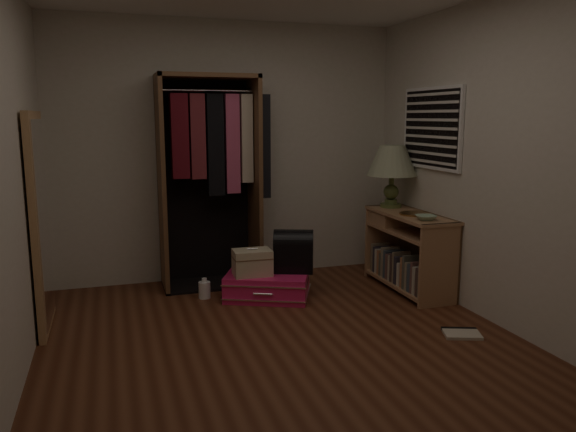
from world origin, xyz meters
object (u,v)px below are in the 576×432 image
Objects in this scene: train_case at (252,262)px; black_bag at (294,250)px; console_bookshelf at (406,249)px; open_wardrobe at (213,162)px; table_lamp at (392,162)px; floor_mirror at (40,222)px; white_jug at (205,290)px; pink_suitcase at (268,285)px.

black_bag reaches higher than train_case.
open_wardrobe is (-1.74, 0.73, 0.83)m from console_bookshelf.
table_lamp reaches higher than train_case.
open_wardrobe is 3.28× the size of table_lamp.
table_lamp is (0.01, 0.35, 0.82)m from console_bookshelf.
open_wardrobe reaches higher than floor_mirror.
train_case is (1.73, 0.16, -0.50)m from floor_mirror.
white_jug is at bearing 171.41° from console_bookshelf.
table_lamp is 3.29× the size of white_jug.
floor_mirror reaches higher than white_jug.
white_jug is at bearing -170.76° from black_bag.
pink_suitcase is at bearing -171.06° from table_lamp.
black_bag is at bearing -168.20° from table_lamp.
black_bag is at bearing 4.38° from floor_mirror.
open_wardrobe is 5.76× the size of train_case.
floor_mirror is 4.77× the size of train_case.
console_bookshelf is at bearing -2.25° from train_case.
black_bag is 1.38m from table_lamp.
black_bag is at bearing -44.02° from open_wardrobe.
floor_mirror is 3.29m from table_lamp.
open_wardrobe reaches higher than console_bookshelf.
open_wardrobe reaches higher than table_lamp.
table_lamp is at bearing -12.08° from open_wardrobe.
floor_mirror is (-1.50, -0.77, -0.37)m from open_wardrobe.
black_bag is (0.63, -0.61, -0.78)m from open_wardrobe.
table_lamp is (3.24, 0.40, 0.36)m from floor_mirror.
train_case is (0.23, -0.61, -0.87)m from open_wardrobe.
train_case is at bearing -23.35° from white_jug.
train_case is 0.57× the size of table_lamp.
pink_suitcase is 2.18× the size of black_bag.
black_bag is (2.12, 0.16, -0.41)m from floor_mirror.
white_jug is at bearing -112.75° from open_wardrobe.
floor_mirror reaches higher than table_lamp.
black_bag is 0.68× the size of table_lamp.
table_lamp is 2.23m from white_jug.
open_wardrobe is 1.79m from table_lamp.
console_bookshelf is 2.06m from open_wardrobe.
floor_mirror is at bearing -179.23° from console_bookshelf.
table_lamp is (1.75, -0.37, -0.01)m from open_wardrobe.
open_wardrobe is 1.31m from pink_suitcase.
white_jug is (-1.92, 0.29, -0.31)m from console_bookshelf.
console_bookshelf reaches higher than black_bag.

